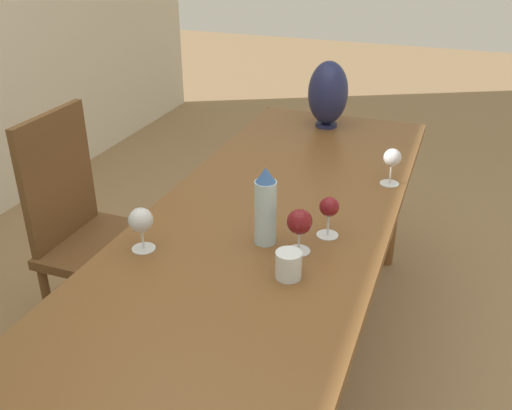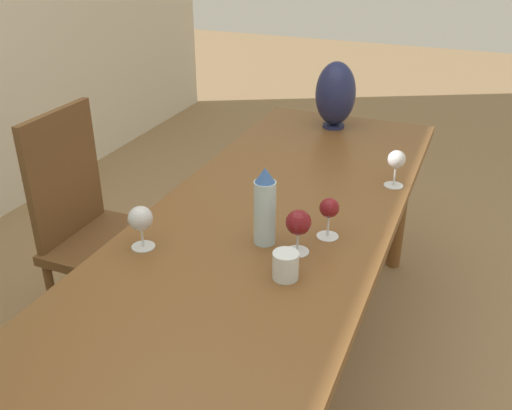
% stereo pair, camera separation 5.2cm
% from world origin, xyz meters
% --- Properties ---
extents(dining_table, '(2.81, 0.80, 0.74)m').
position_xyz_m(dining_table, '(0.00, 0.00, 0.67)').
color(dining_table, brown).
rests_on(dining_table, ground_plane).
extents(water_bottle, '(0.07, 0.07, 0.25)m').
position_xyz_m(water_bottle, '(0.10, -0.05, 0.86)').
color(water_bottle, '#ADCCD6').
rests_on(water_bottle, dining_table).
extents(water_tumbler, '(0.07, 0.07, 0.08)m').
position_xyz_m(water_tumbler, '(-0.05, -0.17, 0.78)').
color(water_tumbler, silver).
rests_on(water_tumbler, dining_table).
extents(vase, '(0.19, 0.19, 0.31)m').
position_xyz_m(vase, '(1.22, 0.04, 0.90)').
color(vase, '#1E234C').
rests_on(vase, dining_table).
extents(wine_glass_0, '(0.08, 0.08, 0.14)m').
position_xyz_m(wine_glass_0, '(0.09, -0.16, 0.84)').
color(wine_glass_0, silver).
rests_on(wine_glass_0, dining_table).
extents(wine_glass_3, '(0.07, 0.07, 0.13)m').
position_xyz_m(wine_glass_3, '(0.21, -0.22, 0.84)').
color(wine_glass_3, silver).
rests_on(wine_glass_3, dining_table).
extents(wine_glass_4, '(0.07, 0.07, 0.14)m').
position_xyz_m(wine_glass_4, '(0.67, -0.34, 0.84)').
color(wine_glass_4, silver).
rests_on(wine_glass_4, dining_table).
extents(wine_glass_5, '(0.07, 0.07, 0.14)m').
position_xyz_m(wine_glass_5, '(-0.06, 0.28, 0.84)').
color(wine_glass_5, silver).
rests_on(wine_glass_5, dining_table).
extents(chair_far, '(0.44, 0.44, 0.98)m').
position_xyz_m(chair_far, '(0.32, 0.78, 0.51)').
color(chair_far, brown).
rests_on(chair_far, ground_plane).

